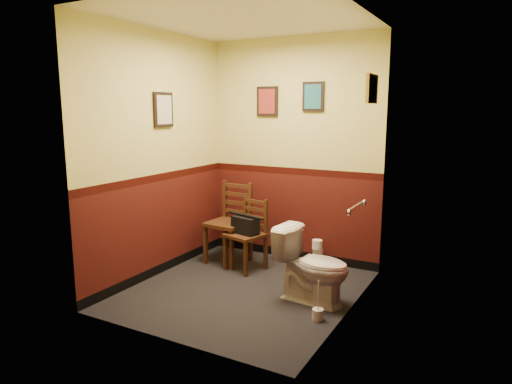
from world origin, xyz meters
TOP-DOWN VIEW (x-y plane):
  - floor at (0.00, 0.00)m, footprint 2.20×2.40m
  - ceiling at (0.00, 0.00)m, footprint 2.20×2.40m
  - wall_back at (0.00, 1.20)m, footprint 2.20×0.00m
  - wall_front at (0.00, -1.20)m, footprint 2.20×0.00m
  - wall_left at (-1.10, 0.00)m, footprint 0.00×2.40m
  - wall_right at (1.10, 0.00)m, footprint 0.00×2.40m
  - grab_bar at (1.07, 0.25)m, footprint 0.05×0.56m
  - framed_print_back_a at (-0.35, 1.18)m, footprint 0.28×0.04m
  - framed_print_back_b at (0.25, 1.18)m, footprint 0.26×0.04m
  - framed_print_left at (-1.08, 0.10)m, footprint 0.04×0.30m
  - framed_print_right at (1.08, 0.60)m, footprint 0.04×0.34m
  - toilet at (0.72, 0.08)m, footprint 0.77×0.47m
  - toilet_brush at (0.92, -0.28)m, footprint 0.10×0.10m
  - chair_left at (-0.62, 0.72)m, footprint 0.49×0.49m
  - chair_right at (-0.29, 0.59)m, footprint 0.47×0.47m
  - handbag at (-0.30, 0.55)m, footprint 0.35×0.23m
  - tp_stack at (0.40, 1.06)m, footprint 0.25×0.15m

SIDE VIEW (x-z plane):
  - floor at x=0.00m, z-range 0.00..0.00m
  - toilet_brush at x=0.92m, z-range -0.12..0.24m
  - tp_stack at x=0.40m, z-range -0.03..0.30m
  - toilet at x=0.72m, z-range 0.00..0.72m
  - chair_right at x=-0.29m, z-range 0.00..0.83m
  - chair_left at x=-0.62m, z-range 0.00..0.98m
  - handbag at x=-0.30m, z-range 0.42..0.65m
  - grab_bar at x=1.07m, z-range 0.92..0.98m
  - wall_back at x=0.00m, z-range 0.00..2.70m
  - wall_front at x=0.00m, z-range 0.00..2.70m
  - wall_left at x=-1.10m, z-range 0.00..2.70m
  - wall_right at x=1.10m, z-range 0.00..2.70m
  - framed_print_left at x=-1.08m, z-range 1.66..2.04m
  - framed_print_back_a at x=-0.35m, z-range 1.77..2.13m
  - framed_print_back_b at x=0.25m, z-range 1.83..2.17m
  - framed_print_right at x=1.08m, z-range 1.91..2.19m
  - ceiling at x=0.00m, z-range 2.70..2.70m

